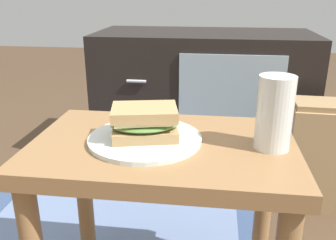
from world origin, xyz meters
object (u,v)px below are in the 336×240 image
(sandwich_front, at_px, (144,123))
(plate, at_px, (145,139))
(beer_glass, at_px, (274,114))
(paper_bag, at_px, (318,155))
(tv_cabinet, at_px, (203,95))

(sandwich_front, bearing_deg, plate, -8.88)
(beer_glass, bearing_deg, sandwich_front, -178.95)
(paper_bag, bearing_deg, beer_glass, -115.68)
(sandwich_front, bearing_deg, paper_bag, 46.45)
(tv_cabinet, bearing_deg, beer_glass, -79.69)
(tv_cabinet, xyz_separation_m, sandwich_front, (-0.09, -0.95, 0.21))
(plate, bearing_deg, paper_bag, 46.45)
(tv_cabinet, height_order, beer_glass, beer_glass)
(plate, xyz_separation_m, paper_bag, (0.53, 0.55, -0.27))
(tv_cabinet, relative_size, beer_glass, 6.40)
(sandwich_front, relative_size, paper_bag, 0.41)
(beer_glass, distance_m, paper_bag, 0.69)
(tv_cabinet, distance_m, sandwich_front, 0.98)
(beer_glass, bearing_deg, tv_cabinet, 100.31)
(paper_bag, bearing_deg, plate, -133.55)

